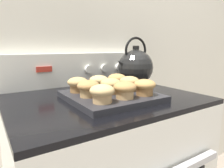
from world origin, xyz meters
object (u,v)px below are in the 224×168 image
object	(u,v)px
muffin_r0_c1	(124,89)
tea_kettle	(135,67)
muffin_r2_c1	(99,82)
muffin_r0_c0	(102,93)
muffin_r2_c0	(78,84)
muffin_r2_c2	(117,80)
muffin_r1_c0	(88,88)
muffin_r1_c1	(111,85)
muffin_pan	(111,96)
muffin_r0_c2	(145,87)
muffin_r1_c2	(129,83)

from	to	relation	value
muffin_r0_c1	tea_kettle	size ratio (longest dim) A/B	0.32
muffin_r0_c1	muffin_r2_c1	bearing A→B (deg)	88.61
muffin_r0_c0	muffin_r2_c0	world-z (taller)	same
muffin_r2_c2	muffin_r1_c0	bearing A→B (deg)	-153.51
muffin_r0_c1	muffin_r1_c1	size ratio (longest dim) A/B	1.00
muffin_pan	muffin_r1_c0	bearing A→B (deg)	179.72
muffin_r0_c1	muffin_r2_c0	size ratio (longest dim) A/B	1.00
muffin_r0_c1	muffin_r2_c0	bearing A→B (deg)	116.98
muffin_r0_c2	muffin_r2_c1	size ratio (longest dim) A/B	1.00
muffin_pan	muffin_r2_c0	bearing A→B (deg)	135.63
muffin_r0_c0	muffin_r2_c0	bearing A→B (deg)	90.83
muffin_r0_c1	muffin_r2_c2	bearing A→B (deg)	62.49
muffin_r1_c2	muffin_pan	bearing A→B (deg)	-179.24
muffin_r1_c2	muffin_r2_c2	xyz separation A→B (m)	(0.00, 0.09, 0.00)
muffin_r1_c1	muffin_r2_c2	bearing A→B (deg)	45.61
muffin_r2_c1	tea_kettle	distance (m)	0.28
muffin_r0_c0	muffin_r1_c2	distance (m)	0.20
muffin_r1_c1	tea_kettle	size ratio (longest dim) A/B	0.32
muffin_r0_c2	muffin_r2_c1	xyz separation A→B (m)	(-0.09, 0.18, 0.00)
muffin_r0_c2	muffin_r2_c1	world-z (taller)	same
muffin_r0_c1	muffin_r1_c1	bearing A→B (deg)	88.02
muffin_r1_c1	muffin_r2_c1	bearing A→B (deg)	89.18
muffin_r2_c2	muffin_r0_c1	bearing A→B (deg)	-117.51
muffin_r1_c2	muffin_r2_c2	bearing A→B (deg)	88.34
muffin_r1_c2	muffin_r2_c1	world-z (taller)	same
muffin_r2_c0	muffin_pan	bearing A→B (deg)	-44.37
muffin_pan	muffin_r2_c1	bearing A→B (deg)	88.33
muffin_r0_c2	muffin_r2_c2	bearing A→B (deg)	89.17
muffin_r0_c0	muffin_r2_c1	world-z (taller)	same
muffin_r2_c0	tea_kettle	size ratio (longest dim) A/B	0.32
muffin_r0_c2	muffin_r1_c0	size ratio (longest dim) A/B	1.00
muffin_r0_c2	muffin_r1_c2	bearing A→B (deg)	90.01
muffin_r0_c0	muffin_r2_c0	xyz separation A→B (m)	(-0.00, 0.18, 0.00)
muffin_r0_c0	muffin_r1_c0	world-z (taller)	same
muffin_r0_c0	muffin_r1_c1	bearing A→B (deg)	45.03
muffin_r2_c0	muffin_r0_c1	bearing A→B (deg)	-63.02
muffin_r2_c2	muffin_r1_c1	bearing A→B (deg)	-134.39
muffin_r2_c1	muffin_r1_c0	bearing A→B (deg)	-136.34
muffin_r1_c2	muffin_r0_c2	bearing A→B (deg)	-89.99
muffin_r1_c1	muffin_r2_c2	world-z (taller)	same
muffin_r0_c2	muffin_r2_c2	xyz separation A→B (m)	(0.00, 0.18, 0.00)
muffin_r0_c2	muffin_r1_c2	size ratio (longest dim) A/B	1.00
tea_kettle	muffin_r2_c2	bearing A→B (deg)	-153.61
muffin_r0_c0	muffin_r2_c0	size ratio (longest dim) A/B	1.00
muffin_r0_c0	muffin_r1_c0	bearing A→B (deg)	91.11
muffin_r2_c2	muffin_r1_c2	bearing A→B (deg)	-91.66
muffin_r2_c2	tea_kettle	size ratio (longest dim) A/B	0.32
muffin_pan	muffin_r2_c2	size ratio (longest dim) A/B	3.97
muffin_r0_c0	muffin_r2_c1	bearing A→B (deg)	63.11
muffin_r2_c2	muffin_pan	bearing A→B (deg)	-135.01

